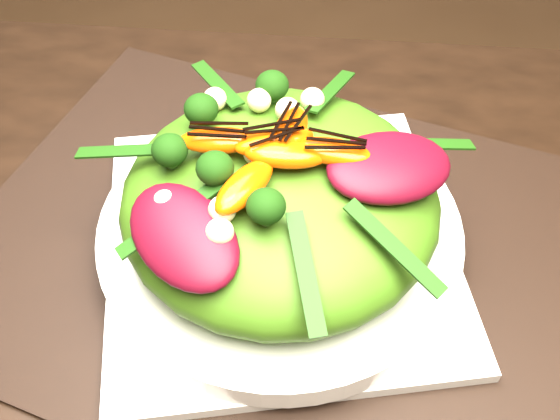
# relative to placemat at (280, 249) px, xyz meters

# --- Properties ---
(placemat) EXTENTS (0.58, 0.50, 0.00)m
(placemat) POSITION_rel_placemat_xyz_m (0.00, 0.00, 0.00)
(placemat) COLOR black
(placemat) RESTS_ON dining_table
(plate_base) EXTENTS (0.31, 0.31, 0.01)m
(plate_base) POSITION_rel_placemat_xyz_m (0.00, 0.00, 0.01)
(plate_base) COLOR silver
(plate_base) RESTS_ON placemat
(salad_bowl) EXTENTS (0.36, 0.36, 0.02)m
(salad_bowl) POSITION_rel_placemat_xyz_m (0.00, 0.00, 0.02)
(salad_bowl) COLOR silver
(salad_bowl) RESTS_ON plate_base
(lettuce_mound) EXTENTS (0.27, 0.27, 0.08)m
(lettuce_mound) POSITION_rel_placemat_xyz_m (0.00, 0.00, 0.06)
(lettuce_mound) COLOR #3F6913
(lettuce_mound) RESTS_ON salad_bowl
(radicchio_leaf) EXTENTS (0.11, 0.09, 0.02)m
(radicchio_leaf) POSITION_rel_placemat_xyz_m (0.07, -0.00, 0.10)
(radicchio_leaf) COLOR #470713
(radicchio_leaf) RESTS_ON lettuce_mound
(orange_segment) EXTENTS (0.06, 0.05, 0.01)m
(orange_segment) POSITION_rel_placemat_xyz_m (0.00, 0.02, 0.11)
(orange_segment) COLOR #F84304
(orange_segment) RESTS_ON lettuce_mound
(broccoli_floret) EXTENTS (0.04, 0.04, 0.03)m
(broccoli_floret) POSITION_rel_placemat_xyz_m (-0.06, 0.03, 0.11)
(broccoli_floret) COLOR black
(broccoli_floret) RESTS_ON lettuce_mound
(macadamia_nut) EXTENTS (0.02, 0.02, 0.02)m
(macadamia_nut) POSITION_rel_placemat_xyz_m (0.03, -0.03, 0.11)
(macadamia_nut) COLOR beige
(macadamia_nut) RESTS_ON lettuce_mound
(balsamic_drizzle) EXTENTS (0.04, 0.03, 0.00)m
(balsamic_drizzle) POSITION_rel_placemat_xyz_m (0.00, 0.02, 0.11)
(balsamic_drizzle) COLOR black
(balsamic_drizzle) RESTS_ON orange_segment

